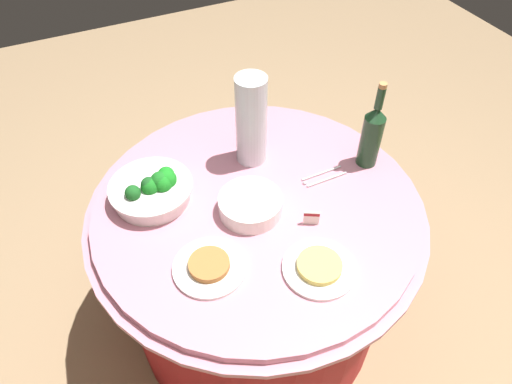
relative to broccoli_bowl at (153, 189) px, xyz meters
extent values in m
plane|color=#9E7F5B|center=(-0.30, 0.16, -0.78)|extent=(6.00, 6.00, 0.00)
cylinder|color=maroon|center=(-0.30, 0.16, -0.44)|extent=(1.01, 1.01, 0.69)
cylinder|color=pink|center=(-0.30, 0.16, -0.08)|extent=(1.16, 1.16, 0.02)
cylinder|color=pink|center=(-0.30, 0.16, -0.06)|extent=(1.10, 1.10, 0.03)
cylinder|color=white|center=(0.01, 0.00, -0.02)|extent=(0.26, 0.26, 0.05)
cylinder|color=white|center=(0.01, 0.00, 0.01)|extent=(0.28, 0.28, 0.01)
sphere|color=#19731E|center=(0.01, 0.01, 0.03)|extent=(0.06, 0.06, 0.06)
sphere|color=#19841E|center=(-0.05, 0.01, 0.03)|extent=(0.07, 0.07, 0.07)
sphere|color=#19521E|center=(0.01, 0.01, 0.03)|extent=(0.05, 0.05, 0.05)
sphere|color=#197E1E|center=(-0.03, 0.02, 0.03)|extent=(0.06, 0.06, 0.06)
sphere|color=#19831E|center=(-0.05, -0.01, 0.04)|extent=(0.06, 0.06, 0.06)
sphere|color=#196C1E|center=(-0.03, 0.01, 0.04)|extent=(0.06, 0.06, 0.06)
sphere|color=#19581E|center=(0.07, 0.02, 0.03)|extent=(0.05, 0.05, 0.05)
cylinder|color=white|center=(-0.27, 0.19, -0.04)|extent=(0.21, 0.21, 0.01)
cylinder|color=white|center=(-0.27, 0.19, -0.03)|extent=(0.21, 0.21, 0.01)
cylinder|color=white|center=(-0.27, 0.19, -0.02)|extent=(0.21, 0.21, 0.01)
cylinder|color=white|center=(-0.27, 0.19, -0.01)|extent=(0.21, 0.21, 0.01)
cylinder|color=white|center=(-0.27, 0.19, 0.00)|extent=(0.21, 0.21, 0.01)
cylinder|color=white|center=(-0.27, 0.19, 0.01)|extent=(0.21, 0.21, 0.01)
cylinder|color=#1C3F23|center=(-0.75, 0.15, 0.06)|extent=(0.07, 0.07, 0.20)
cone|color=#1C3F23|center=(-0.75, 0.15, 0.18)|extent=(0.07, 0.07, 0.04)
cylinder|color=#1C3F23|center=(-0.75, 0.15, 0.24)|extent=(0.03, 0.03, 0.08)
cylinder|color=#B2844C|center=(-0.75, 0.15, 0.28)|extent=(0.03, 0.03, 0.02)
cylinder|color=silver|center=(-0.38, -0.05, 0.13)|extent=(0.11, 0.11, 0.34)
sphere|color=#E5B26B|center=(-0.36, -0.05, 0.00)|extent=(0.06, 0.06, 0.06)
sphere|color=#E5B26B|center=(-0.39, -0.03, 0.00)|extent=(0.06, 0.06, 0.06)
sphere|color=#E5B26B|center=(-0.39, -0.06, 0.00)|extent=(0.06, 0.06, 0.06)
sphere|color=#72C64C|center=(-0.37, -0.03, 0.05)|extent=(0.06, 0.06, 0.06)
sphere|color=#72C64C|center=(-0.40, -0.04, 0.05)|extent=(0.06, 0.06, 0.06)
sphere|color=#72C64C|center=(-0.38, -0.07, 0.05)|extent=(0.06, 0.06, 0.06)
sphere|color=red|center=(-0.38, -0.03, 0.10)|extent=(0.06, 0.06, 0.06)
sphere|color=red|center=(-0.40, -0.05, 0.10)|extent=(0.06, 0.06, 0.06)
sphere|color=red|center=(-0.37, -0.06, 0.10)|extent=(0.06, 0.06, 0.06)
cylinder|color=silver|center=(-0.57, 0.14, -0.04)|extent=(0.16, 0.01, 0.01)
cylinder|color=silver|center=(-0.57, 0.18, -0.04)|extent=(0.16, 0.01, 0.01)
sphere|color=silver|center=(-0.49, 0.16, -0.04)|extent=(0.01, 0.01, 0.01)
cylinder|color=white|center=(-0.06, 0.35, -0.04)|extent=(0.22, 0.22, 0.01)
cylinder|color=#B77038|center=(-0.06, 0.35, -0.02)|extent=(0.12, 0.12, 0.02)
cylinder|color=white|center=(-0.36, 0.49, -0.04)|extent=(0.22, 0.22, 0.01)
cylinder|color=#EACC60|center=(-0.36, 0.49, -0.02)|extent=(0.13, 0.13, 0.02)
cube|color=white|center=(-0.42, 0.32, -0.02)|extent=(0.05, 0.03, 0.05)
cube|color=maroon|center=(-0.42, 0.32, 0.00)|extent=(0.05, 0.03, 0.01)
camera|label=1|loc=(0.15, 1.13, 1.12)|focal=32.86mm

